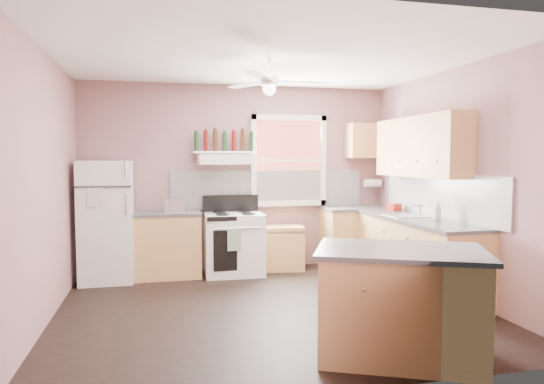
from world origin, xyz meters
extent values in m
plane|color=black|center=(0.00, 0.00, 0.00)|extent=(4.50, 4.50, 0.00)
plane|color=white|center=(0.00, 0.00, 2.70)|extent=(4.50, 4.50, 0.00)
cube|color=#8A6061|center=(0.00, 2.02, 1.35)|extent=(4.50, 0.05, 2.70)
cube|color=#8A6061|center=(2.27, 0.00, 1.35)|extent=(0.05, 4.00, 2.70)
cube|color=#8A6061|center=(-2.27, 0.00, 1.35)|extent=(0.05, 4.00, 2.70)
cube|color=white|center=(0.45, 1.99, 1.18)|extent=(2.90, 0.03, 0.55)
cube|color=white|center=(2.23, 0.30, 1.18)|extent=(0.03, 2.60, 0.55)
cube|color=maroon|center=(0.75, 1.98, 1.60)|extent=(1.00, 0.02, 1.20)
cube|color=white|center=(0.75, 1.96, 1.60)|extent=(1.16, 0.07, 1.36)
cube|color=white|center=(-1.84, 1.63, 0.80)|extent=(0.68, 0.66, 1.60)
cube|color=tan|center=(-1.06, 1.70, 0.43)|extent=(0.90, 0.60, 0.86)
cube|color=#414144|center=(-1.06, 1.70, 0.88)|extent=(0.92, 0.62, 0.04)
cube|color=silver|center=(-0.95, 1.66, 0.99)|extent=(0.28, 0.16, 0.18)
cube|color=white|center=(-0.14, 1.62, 0.43)|extent=(0.84, 0.67, 0.86)
cube|color=white|center=(-0.23, 1.75, 1.62)|extent=(0.78, 0.50, 0.14)
cube|color=white|center=(-0.23, 1.87, 1.72)|extent=(0.90, 0.26, 0.03)
cube|color=tan|center=(0.58, 1.75, 0.32)|extent=(0.70, 0.52, 0.64)
cube|color=tan|center=(1.75, 1.70, 0.43)|extent=(1.00, 0.60, 0.86)
cube|color=tan|center=(1.95, 0.30, 0.43)|extent=(0.60, 2.20, 0.86)
cube|color=#414144|center=(1.75, 1.70, 0.88)|extent=(1.02, 0.62, 0.04)
cube|color=#414144|center=(1.94, 0.30, 0.88)|extent=(0.62, 2.22, 0.04)
cube|color=silver|center=(1.94, 0.50, 0.90)|extent=(0.55, 0.45, 0.03)
cylinder|color=silver|center=(2.10, 0.50, 0.97)|extent=(0.03, 0.03, 0.14)
cube|color=tan|center=(2.08, 0.50, 1.78)|extent=(0.33, 1.80, 0.76)
cube|color=tan|center=(1.95, 1.83, 1.90)|extent=(0.60, 0.33, 0.52)
cylinder|color=white|center=(2.07, 1.86, 1.25)|extent=(0.26, 0.12, 0.12)
cube|color=tan|center=(0.75, -1.52, 0.43)|extent=(1.49, 1.26, 0.86)
cube|color=#414144|center=(0.75, -1.52, 0.88)|extent=(1.58, 1.35, 0.04)
cylinder|color=white|center=(0.00, 0.00, 2.45)|extent=(0.20, 0.20, 0.08)
imported|color=silver|center=(2.04, 0.01, 1.02)|extent=(0.10, 0.10, 0.24)
cube|color=#B6240F|center=(2.06, 1.12, 0.95)|extent=(0.21, 0.18, 0.10)
cylinder|color=#143819|center=(-0.63, 1.87, 1.87)|extent=(0.06, 0.06, 0.27)
cylinder|color=#590F0F|center=(-0.50, 1.87, 1.88)|extent=(0.06, 0.06, 0.29)
cylinder|color=#3F230F|center=(-0.36, 1.87, 1.89)|extent=(0.06, 0.06, 0.31)
cylinder|color=#143819|center=(-0.23, 1.87, 1.87)|extent=(0.06, 0.06, 0.27)
cylinder|color=#590F0F|center=(-0.10, 1.87, 1.88)|extent=(0.06, 0.06, 0.29)
cylinder|color=#3F230F|center=(0.04, 1.87, 1.89)|extent=(0.06, 0.06, 0.31)
cylinder|color=#143819|center=(0.17, 1.87, 1.87)|extent=(0.06, 0.06, 0.27)
camera|label=1|loc=(-1.16, -5.07, 1.64)|focal=32.00mm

